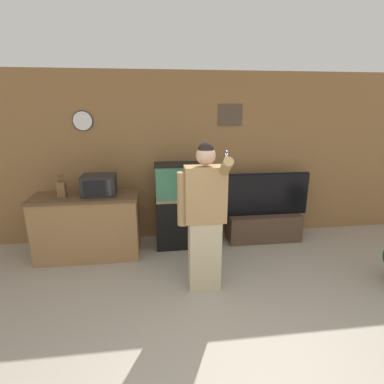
{
  "coord_description": "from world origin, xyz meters",
  "views": [
    {
      "loc": [
        -0.58,
        -1.62,
        2.1
      ],
      "look_at": [
        -0.12,
        1.97,
        1.05
      ],
      "focal_mm": 28.0,
      "sensor_mm": 36.0,
      "label": 1
    }
  ],
  "objects_px": {
    "person_standing": "(204,216)",
    "counter_island": "(88,226)",
    "tv_on_stand": "(264,220)",
    "knife_block": "(62,189)",
    "aquarium_on_stand": "(182,206)",
    "microwave": "(99,185)"
  },
  "relations": [
    {
      "from": "aquarium_on_stand",
      "to": "person_standing",
      "type": "xyz_separation_m",
      "value": [
        0.14,
        -1.14,
        0.26
      ]
    },
    {
      "from": "microwave",
      "to": "aquarium_on_stand",
      "type": "height_order",
      "value": "aquarium_on_stand"
    },
    {
      "from": "microwave",
      "to": "person_standing",
      "type": "height_order",
      "value": "person_standing"
    },
    {
      "from": "counter_island",
      "to": "tv_on_stand",
      "type": "bearing_deg",
      "value": 4.72
    },
    {
      "from": "microwave",
      "to": "person_standing",
      "type": "distance_m",
      "value": 1.63
    },
    {
      "from": "counter_island",
      "to": "person_standing",
      "type": "relative_size",
      "value": 0.83
    },
    {
      "from": "counter_island",
      "to": "microwave",
      "type": "xyz_separation_m",
      "value": [
        0.2,
        0.01,
        0.6
      ]
    },
    {
      "from": "person_standing",
      "to": "aquarium_on_stand",
      "type": "bearing_deg",
      "value": 96.93
    },
    {
      "from": "microwave",
      "to": "person_standing",
      "type": "relative_size",
      "value": 0.26
    },
    {
      "from": "counter_island",
      "to": "knife_block",
      "type": "height_order",
      "value": "knife_block"
    },
    {
      "from": "aquarium_on_stand",
      "to": "tv_on_stand",
      "type": "relative_size",
      "value": 0.93
    },
    {
      "from": "counter_island",
      "to": "person_standing",
      "type": "height_order",
      "value": "person_standing"
    },
    {
      "from": "knife_block",
      "to": "aquarium_on_stand",
      "type": "relative_size",
      "value": 0.24
    },
    {
      "from": "counter_island",
      "to": "aquarium_on_stand",
      "type": "distance_m",
      "value": 1.38
    },
    {
      "from": "person_standing",
      "to": "counter_island",
      "type": "bearing_deg",
      "value": 146.96
    },
    {
      "from": "knife_block",
      "to": "person_standing",
      "type": "relative_size",
      "value": 0.18
    },
    {
      "from": "counter_island",
      "to": "knife_block",
      "type": "relative_size",
      "value": 4.64
    },
    {
      "from": "aquarium_on_stand",
      "to": "person_standing",
      "type": "relative_size",
      "value": 0.75
    },
    {
      "from": "tv_on_stand",
      "to": "knife_block",
      "type": "bearing_deg",
      "value": -175.08
    },
    {
      "from": "microwave",
      "to": "knife_block",
      "type": "xyz_separation_m",
      "value": [
        -0.48,
        -0.04,
        -0.03
      ]
    },
    {
      "from": "tv_on_stand",
      "to": "person_standing",
      "type": "bearing_deg",
      "value": -134.52
    },
    {
      "from": "tv_on_stand",
      "to": "person_standing",
      "type": "distance_m",
      "value": 1.77
    }
  ]
}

